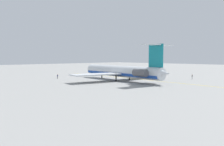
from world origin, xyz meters
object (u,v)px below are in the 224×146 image
Objects in this scene: main_jetliner at (123,71)px; safety_cone_nose at (112,74)px; ground_crew_near_tail at (192,76)px; ground_crew_portside at (58,76)px; ground_crew_near_nose at (126,72)px.

main_jetliner is 25.38m from safety_cone_nose.
safety_cone_nose is at bearing -30.85° from main_jetliner.
ground_crew_portside is (35.09, 31.66, -0.05)m from ground_crew_near_tail.
ground_crew_near_tail is 3.14× the size of safety_cone_nose.
main_jetliner is 22.53× the size of ground_crew_near_tail.
ground_crew_near_tail reaches higher than safety_cone_nose.
safety_cone_nose is at bearing -66.39° from ground_crew_near_nose.
main_jetliner is at bearing -143.74° from ground_crew_near_tail.
ground_crew_near_nose is at bearing -124.84° from safety_cone_nose.
ground_crew_near_tail is 47.26m from ground_crew_portside.
safety_cone_nose is (-1.10, -26.33, -0.77)m from ground_crew_portside.
main_jetliner reaches higher than ground_crew_near_nose.
main_jetliner is 24.63m from ground_crew_near_tail.
main_jetliner is 70.83× the size of safety_cone_nose.
main_jetliner is 26.17m from ground_crew_near_nose.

